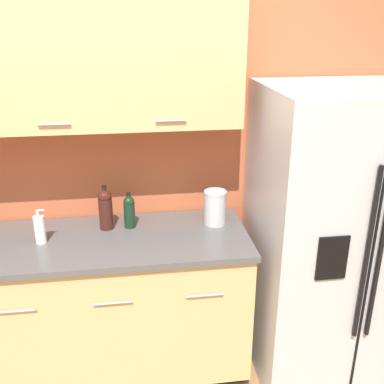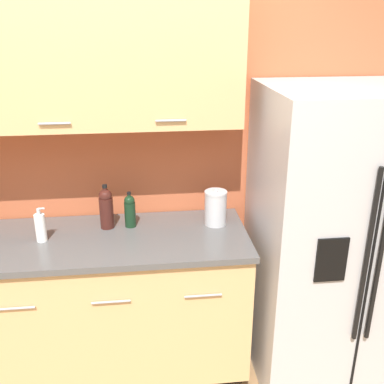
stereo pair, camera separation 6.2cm
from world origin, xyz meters
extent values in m
cube|color=#BC5B38|center=(0.00, 1.12, 1.30)|extent=(10.00, 0.05, 2.60)
cube|color=tan|center=(-0.14, 0.93, 1.93)|extent=(1.96, 0.32, 0.81)
cylinder|color=#99999E|center=(-0.14, 0.76, 1.59)|extent=(0.16, 0.01, 0.01)
cylinder|color=#99999E|center=(0.45, 0.76, 1.59)|extent=(0.16, 0.01, 0.01)
cube|color=black|center=(-0.14, 0.81, 0.04)|extent=(1.97, 0.54, 0.09)
cube|color=tan|center=(-0.14, 0.77, 0.49)|extent=(2.01, 0.62, 0.81)
cube|color=#4C4C4C|center=(-0.14, 0.76, 0.91)|extent=(2.03, 0.64, 0.03)
cylinder|color=#99999E|center=(-0.38, 0.45, 0.71)|extent=(0.20, 0.01, 0.01)
cylinder|color=#99999E|center=(0.10, 0.45, 0.71)|extent=(0.20, 0.01, 0.01)
cylinder|color=#99999E|center=(0.59, 0.45, 0.71)|extent=(0.20, 0.01, 0.01)
cube|color=#B2B2B5|center=(1.42, 0.70, 0.88)|extent=(0.95, 0.76, 1.76)
cube|color=black|center=(1.42, 0.32, 0.88)|extent=(0.01, 0.01, 1.72)
cylinder|color=black|center=(1.39, 0.30, 0.97)|extent=(0.02, 0.02, 0.97)
cylinder|color=black|center=(1.46, 0.30, 0.97)|extent=(0.02, 0.02, 0.97)
cube|color=black|center=(1.21, 0.31, 0.97)|extent=(0.16, 0.01, 0.24)
cylinder|color=#3D1914|center=(0.08, 0.89, 1.02)|extent=(0.08, 0.08, 0.19)
sphere|color=#3D1914|center=(0.08, 0.89, 1.13)|extent=(0.08, 0.08, 0.08)
cylinder|color=#3D1914|center=(0.08, 0.89, 1.15)|extent=(0.03, 0.03, 0.06)
cylinder|color=black|center=(0.08, 0.89, 1.19)|extent=(0.03, 0.03, 0.02)
cylinder|color=white|center=(-0.28, 0.76, 1.01)|extent=(0.06, 0.06, 0.16)
cylinder|color=#B2B2B5|center=(-0.28, 0.76, 1.11)|extent=(0.02, 0.02, 0.04)
cylinder|color=#B2B2B5|center=(-0.26, 0.76, 1.12)|extent=(0.03, 0.01, 0.01)
cylinder|color=black|center=(0.21, 0.89, 1.01)|extent=(0.07, 0.07, 0.15)
sphere|color=black|center=(0.21, 0.89, 1.09)|extent=(0.06, 0.06, 0.06)
cylinder|color=black|center=(0.21, 0.89, 1.11)|extent=(0.02, 0.02, 0.05)
cylinder|color=black|center=(0.21, 0.89, 1.14)|extent=(0.02, 0.02, 0.01)
cylinder|color=#B7B7BA|center=(0.72, 0.87, 1.03)|extent=(0.13, 0.13, 0.20)
cylinder|color=#B7B7BA|center=(0.72, 0.87, 1.13)|extent=(0.13, 0.13, 0.01)
sphere|color=#B7B7BA|center=(0.72, 0.87, 1.15)|extent=(0.02, 0.02, 0.02)
camera|label=1|loc=(0.23, -1.53, 2.10)|focal=42.00mm
camera|label=2|loc=(0.30, -1.54, 2.10)|focal=42.00mm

